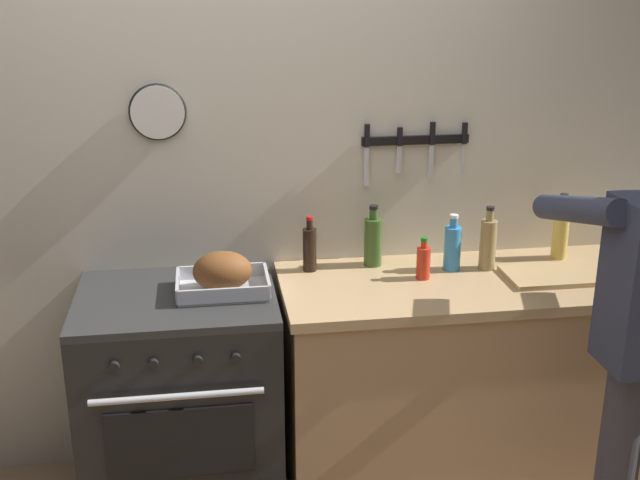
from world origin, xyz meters
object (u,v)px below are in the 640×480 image
(roasting_pan, at_px, (222,275))
(bottle_hot_sauce, at_px, (423,262))
(cutting_board, at_px, (550,276))
(bottle_vinegar, at_px, (488,243))
(bottle_soy_sauce, at_px, (310,248))
(stove, at_px, (182,399))
(bottle_cooking_oil, at_px, (561,231))
(bottle_olive_oil, at_px, (373,240))
(bottle_dish_soap, at_px, (452,247))

(roasting_pan, relative_size, bottle_hot_sauce, 2.04)
(cutting_board, relative_size, bottle_vinegar, 1.35)
(bottle_soy_sauce, bearing_deg, stove, -160.93)
(stove, distance_m, bottle_hot_sauce, 1.11)
(bottle_vinegar, relative_size, bottle_soy_sauce, 1.15)
(cutting_board, relative_size, bottle_hot_sauce, 2.09)
(cutting_board, height_order, bottle_soy_sauce, bottle_soy_sauce)
(bottle_vinegar, relative_size, bottle_cooking_oil, 0.94)
(bottle_cooking_oil, xyz_separation_m, bottle_olive_oil, (-0.81, 0.03, -0.01))
(bottle_olive_oil, bearing_deg, bottle_soy_sauce, -174.83)
(stove, xyz_separation_m, bottle_vinegar, (1.27, 0.10, 0.56))
(stove, height_order, bottle_dish_soap, bottle_dish_soap)
(roasting_pan, xyz_separation_m, bottle_vinegar, (1.09, 0.10, 0.04))
(bottle_vinegar, xyz_separation_m, bottle_olive_oil, (-0.46, 0.11, -0.00))
(bottle_olive_oil, bearing_deg, roasting_pan, -161.75)
(roasting_pan, relative_size, cutting_board, 0.98)
(roasting_pan, bearing_deg, bottle_cooking_oil, 6.90)
(cutting_board, height_order, bottle_cooking_oil, bottle_cooking_oil)
(bottle_olive_oil, bearing_deg, bottle_hot_sauce, -47.17)
(stove, relative_size, cutting_board, 2.50)
(stove, height_order, bottle_hot_sauce, bottle_hot_sauce)
(bottle_vinegar, height_order, bottle_soy_sauce, bottle_vinegar)
(roasting_pan, xyz_separation_m, bottle_dish_soap, (0.94, 0.11, 0.03))
(stove, bearing_deg, bottle_soy_sauce, 19.07)
(bottle_soy_sauce, bearing_deg, bottle_hot_sauce, -19.63)
(stove, bearing_deg, bottle_hot_sauce, 1.87)
(bottle_vinegar, bearing_deg, bottle_cooking_oil, 12.68)
(cutting_board, bearing_deg, bottle_soy_sauce, 166.40)
(cutting_board, xyz_separation_m, bottle_soy_sauce, (-0.94, 0.23, 0.09))
(bottle_cooking_oil, bearing_deg, stove, -173.72)
(cutting_board, xyz_separation_m, bottle_vinegar, (-0.22, 0.14, 0.10))
(stove, bearing_deg, bottle_vinegar, 4.47)
(bottle_cooking_oil, distance_m, bottle_hot_sauce, 0.66)
(cutting_board, bearing_deg, stove, 178.42)
(cutting_board, distance_m, bottle_vinegar, 0.28)
(bottle_cooking_oil, bearing_deg, bottle_hot_sauce, -167.14)
(roasting_pan, distance_m, bottle_hot_sauce, 0.80)
(roasting_pan, height_order, bottle_hot_sauce, bottle_hot_sauce)
(cutting_board, relative_size, bottle_soy_sauce, 1.55)
(bottle_cooking_oil, relative_size, bottle_dish_soap, 1.21)
(bottle_dish_soap, bearing_deg, cutting_board, -22.64)
(roasting_pan, bearing_deg, bottle_dish_soap, 6.50)
(bottle_olive_oil, relative_size, bottle_soy_sauce, 1.12)
(stove, distance_m, bottle_cooking_oil, 1.72)
(bottle_dish_soap, bearing_deg, bottle_vinegar, -4.69)
(roasting_pan, height_order, bottle_dish_soap, bottle_dish_soap)
(bottle_cooking_oil, height_order, bottle_hot_sauce, bottle_cooking_oil)
(bottle_dish_soap, bearing_deg, stove, -174.34)
(bottle_cooking_oil, bearing_deg, bottle_dish_soap, -172.34)
(stove, distance_m, bottle_dish_soap, 1.25)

